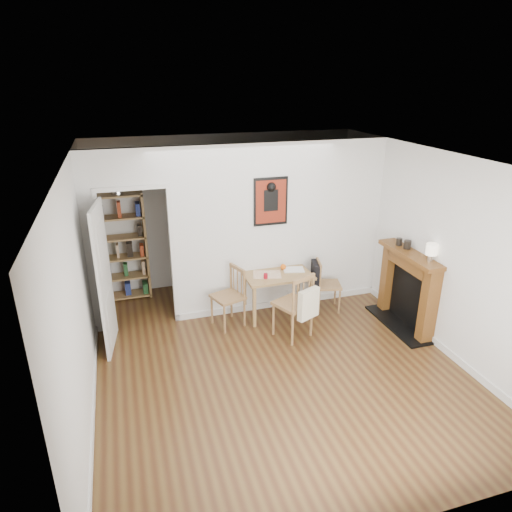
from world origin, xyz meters
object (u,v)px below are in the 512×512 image
object	(u,v)px
ceramic_jar_a	(407,245)
ceramic_jar_b	(399,242)
dining_table	(278,279)
chair_front	(294,304)
fireplace	(408,287)
chair_left	(228,297)
chair_right	(327,284)
mantel_lamp	(432,250)
notebook	(294,270)
orange_fruit	(283,267)
red_glass	(266,276)
bookshelf	(123,248)

from	to	relation	value
ceramic_jar_a	ceramic_jar_b	xyz separation A→B (m)	(-0.03, 0.16, -0.01)
dining_table	chair_front	bearing A→B (deg)	-89.53
fireplace	ceramic_jar_b	size ratio (longest dim) A/B	11.58
dining_table	chair_left	xyz separation A→B (m)	(-0.80, -0.10, -0.15)
chair_right	mantel_lamp	world-z (taller)	mantel_lamp
chair_right	notebook	xyz separation A→B (m)	(-0.51, 0.13, 0.26)
ceramic_jar_a	dining_table	bearing A→B (deg)	157.39
dining_table	orange_fruit	xyz separation A→B (m)	(0.14, 0.13, 0.13)
dining_table	chair_left	bearing A→B (deg)	-172.96
orange_fruit	chair_right	bearing A→B (deg)	-16.94
mantel_lamp	notebook	bearing A→B (deg)	139.07
notebook	ceramic_jar_a	world-z (taller)	ceramic_jar_a
chair_front	ceramic_jar_a	distance (m)	1.85
ceramic_jar_a	ceramic_jar_b	bearing A→B (deg)	101.21
red_glass	orange_fruit	world-z (taller)	orange_fruit
notebook	dining_table	bearing A→B (deg)	-167.98
notebook	ceramic_jar_b	world-z (taller)	ceramic_jar_b
fireplace	mantel_lamp	size ratio (longest dim) A/B	5.19
chair_right	orange_fruit	size ratio (longest dim) A/B	9.56
chair_front	fireplace	xyz separation A→B (m)	(1.71, -0.19, 0.12)
ceramic_jar_a	ceramic_jar_b	world-z (taller)	ceramic_jar_a
chair_left	chair_front	distance (m)	0.99
red_glass	ceramic_jar_b	distance (m)	2.01
notebook	ceramic_jar_a	xyz separation A→B (m)	(1.42, -0.77, 0.53)
chair_left	chair_right	bearing A→B (deg)	1.08
ceramic_jar_b	red_glass	bearing A→B (deg)	166.77
chair_left	mantel_lamp	xyz separation A→B (m)	(2.54, -1.10, 0.86)
chair_front	ceramic_jar_b	world-z (taller)	ceramic_jar_b
dining_table	chair_left	world-z (taller)	chair_left
chair_front	notebook	size ratio (longest dim) A/B	3.17
bookshelf	ceramic_jar_b	size ratio (longest dim) A/B	16.56
chair_front	orange_fruit	bearing A→B (deg)	80.54
orange_fruit	notebook	xyz separation A→B (m)	(0.14, -0.07, -0.04)
dining_table	chair_right	size ratio (longest dim) A/B	1.21
chair_front	bookshelf	xyz separation A→B (m)	(-2.20, 1.96, 0.38)
red_glass	orange_fruit	xyz separation A→B (m)	(0.36, 0.24, 0.00)
chair_left	notebook	distance (m)	1.12
fireplace	notebook	world-z (taller)	fireplace
mantel_lamp	chair_front	bearing A→B (deg)	162.79
chair_front	bookshelf	bearing A→B (deg)	138.19
chair_left	ceramic_jar_a	distance (m)	2.70
chair_left	notebook	xyz separation A→B (m)	(1.09, 0.16, 0.24)
chair_right	fireplace	distance (m)	1.22
dining_table	fireplace	size ratio (longest dim) A/B	0.80
bookshelf	mantel_lamp	bearing A→B (deg)	-32.49
ceramic_jar_b	mantel_lamp	bearing A→B (deg)	-84.82
ceramic_jar_a	ceramic_jar_b	size ratio (longest dim) A/B	1.13
chair_front	red_glass	distance (m)	0.64
red_glass	chair_left	bearing A→B (deg)	179.23
dining_table	ceramic_jar_b	bearing A→B (deg)	-18.31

